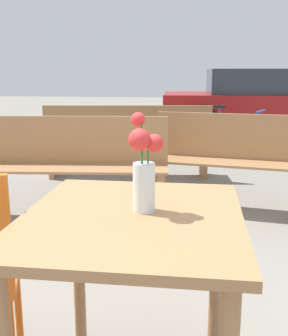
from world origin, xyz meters
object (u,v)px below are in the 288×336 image
(bench_far, at_px, (72,164))
(flower_vase, at_px, (144,173))
(parked_car, at_px, (263,102))
(bicycle, at_px, (230,134))
(table_front, at_px, (133,251))
(bench_middle, at_px, (128,138))
(bench_near, at_px, (236,160))

(bench_far, bearing_deg, flower_vase, -67.03)
(parked_car, bearing_deg, bicycle, -106.95)
(bench_far, bearing_deg, parked_car, 67.16)
(table_front, bearing_deg, bench_far, 111.89)
(bench_middle, xyz_separation_m, bench_far, (-0.25, -1.39, -0.01))
(flower_vase, distance_m, parked_car, 7.80)
(bench_near, xyz_separation_m, bench_middle, (-1.13, 1.02, 0.02))
(bench_near, height_order, bench_far, same)
(flower_vase, height_order, bench_middle, flower_vase)
(bench_middle, relative_size, bicycle, 1.29)
(bench_far, xyz_separation_m, bicycle, (1.52, 2.83, -0.12))
(table_front, height_order, bicycle, table_front)
(flower_vase, xyz_separation_m, bicycle, (0.66, 4.86, -0.55))
(table_front, bearing_deg, flower_vase, 38.81)
(bench_near, bearing_deg, parked_car, 79.33)
(bench_middle, distance_m, bench_far, 1.42)
(bicycle, xyz_separation_m, parked_car, (0.85, 2.79, 0.27))
(table_front, distance_m, flower_vase, 0.26)
(bench_near, bearing_deg, bench_far, -164.72)
(bench_far, distance_m, parked_car, 6.10)
(table_front, distance_m, bench_far, 2.22)
(table_front, xyz_separation_m, parked_car, (1.54, 7.67, -0.02))
(bench_near, xyz_separation_m, bicycle, (0.14, 2.45, -0.12))
(bench_middle, height_order, bench_far, same)
(flower_vase, bearing_deg, bicycle, 82.29)
(bench_far, bearing_deg, table_front, -68.11)
(bicycle, bearing_deg, bench_far, -118.19)
(bench_near, relative_size, parked_car, 0.37)
(parked_car, bearing_deg, bench_near, -100.67)
(bicycle, bearing_deg, bench_middle, -131.35)
(bicycle, bearing_deg, bench_near, -93.21)
(flower_vase, bearing_deg, parked_car, 78.84)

